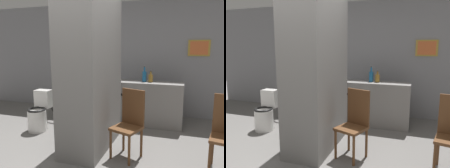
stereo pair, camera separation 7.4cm
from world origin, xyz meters
The scene contains 9 objects.
ground_plane centered at (0.00, 0.00, 0.00)m, with size 14.00×14.00×0.00m, color slate.
wall_back centered at (0.00, 2.63, 1.30)m, with size 8.00×0.09×2.60m.
pillar_center centered at (-0.14, 0.64, 1.30)m, with size 0.61×1.29×2.60m.
counter_shelf centered at (0.58, 1.88, 0.44)m, with size 1.31×0.44×0.88m.
toilet centered at (-1.38, 0.97, 0.32)m, with size 0.34×0.50×0.74m.
chair_near_pillar centered at (0.50, 0.49, 0.52)m, with size 0.47×0.47×0.97m.
bicycle centered at (-0.65, 1.61, 0.37)m, with size 1.82×0.42×0.77m.
bottle_tall centered at (0.47, 1.91, 1.00)m, with size 0.08×0.08×0.32m.
bottle_short centered at (0.59, 1.90, 0.97)m, with size 0.09×0.09×0.24m.
Camera 1 is at (1.18, -2.43, 1.56)m, focal length 35.00 mm.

